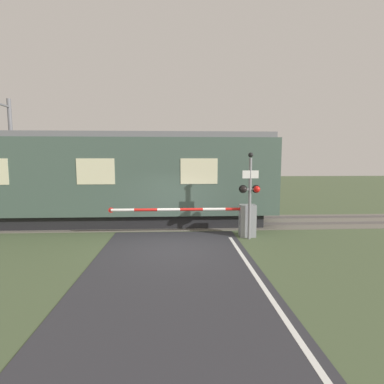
% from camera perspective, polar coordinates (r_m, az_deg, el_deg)
% --- Properties ---
extents(ground_plane, '(80.00, 80.00, 0.00)m').
position_cam_1_polar(ground_plane, '(10.45, -3.45, -10.32)').
color(ground_plane, '#475638').
extents(track_bed, '(36.00, 3.20, 0.13)m').
position_cam_1_polar(track_bed, '(14.08, -3.31, -5.82)').
color(track_bed, '#666056').
rests_on(track_bed, ground_plane).
extents(train, '(15.22, 3.00, 4.11)m').
position_cam_1_polar(train, '(14.17, -16.28, 2.51)').
color(train, black).
rests_on(train, ground_plane).
extents(crossing_barrier, '(5.58, 0.44, 1.24)m').
position_cam_1_polar(crossing_barrier, '(11.66, 8.50, -5.06)').
color(crossing_barrier, gray).
rests_on(crossing_barrier, ground_plane).
extents(signal_post, '(0.79, 0.26, 3.22)m').
position_cam_1_polar(signal_post, '(11.22, 10.99, 0.31)').
color(signal_post, gray).
rests_on(signal_post, ground_plane).
extents(catenary_pole, '(0.20, 1.90, 5.99)m').
position_cam_1_polar(catenary_pole, '(17.94, -31.11, 5.94)').
color(catenary_pole, slate).
rests_on(catenary_pole, ground_plane).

